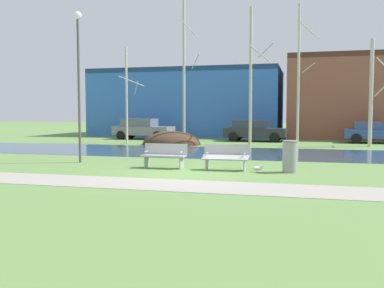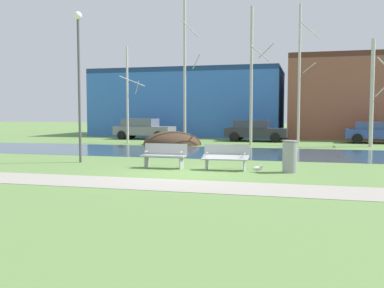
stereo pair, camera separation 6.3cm
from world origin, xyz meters
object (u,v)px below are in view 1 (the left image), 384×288
(seagull, at_px, (258,168))
(parked_van_nearest_grey, at_px, (142,128))
(bench_left, at_px, (164,155))
(parked_hatch_third_blue, at_px, (377,132))
(trash_bin, at_px, (290,156))
(bench_right, at_px, (226,157))
(streetlamp, at_px, (78,64))
(parked_sedan_second_dark, at_px, (254,130))

(seagull, xyz_separation_m, parked_van_nearest_grey, (-10.35, 16.11, 0.68))
(bench_left, relative_size, parked_hatch_third_blue, 0.37)
(trash_bin, xyz_separation_m, parked_van_nearest_grey, (-11.39, 15.90, 0.26))
(bench_right, height_order, streetlamp, streetlamp)
(bench_left, bearing_deg, parked_hatch_third_blue, 58.92)
(trash_bin, distance_m, parked_hatch_third_blue, 16.50)
(parked_van_nearest_grey, bearing_deg, seagull, -57.30)
(bench_left, height_order, parked_sedan_second_dark, parked_sedan_second_dark)
(bench_left, height_order, seagull, bench_left)
(parked_van_nearest_grey, bearing_deg, parked_hatch_third_blue, -0.66)
(parked_sedan_second_dark, bearing_deg, parked_hatch_third_blue, 0.81)
(bench_left, xyz_separation_m, trash_bin, (4.41, -0.04, 0.08))
(streetlamp, xyz_separation_m, parked_van_nearest_grey, (-3.18, 15.04, -3.09))
(seagull, height_order, parked_van_nearest_grey, parked_van_nearest_grey)
(streetlamp, relative_size, parked_hatch_third_blue, 1.36)
(trash_bin, relative_size, parked_sedan_second_dark, 0.25)
(bench_left, xyz_separation_m, seagull, (3.36, -0.25, -0.34))
(parked_sedan_second_dark, bearing_deg, parked_van_nearest_grey, 177.95)
(bench_left, bearing_deg, streetlamp, 167.88)
(parked_sedan_second_dark, relative_size, parked_hatch_third_blue, 0.99)
(bench_right, bearing_deg, seagull, -12.80)
(parked_sedan_second_dark, bearing_deg, streetlamp, -109.61)
(bench_right, distance_m, parked_van_nearest_grey, 18.35)
(parked_hatch_third_blue, bearing_deg, parked_sedan_second_dark, -179.19)
(bench_right, relative_size, streetlamp, 0.27)
(parked_van_nearest_grey, xyz_separation_m, parked_hatch_third_blue, (16.43, -0.19, -0.07))
(bench_right, xyz_separation_m, parked_hatch_third_blue, (7.20, 15.67, 0.27))
(seagull, height_order, parked_sedan_second_dark, parked_sedan_second_dark)
(trash_bin, height_order, parked_hatch_third_blue, parked_hatch_third_blue)
(bench_right, height_order, trash_bin, trash_bin)
(bench_right, bearing_deg, parked_hatch_third_blue, 65.32)
(parked_van_nearest_grey, relative_size, parked_sedan_second_dark, 1.04)
(bench_left, xyz_separation_m, parked_hatch_third_blue, (9.45, 15.67, 0.27))
(trash_bin, bearing_deg, bench_left, 179.51)
(bench_right, height_order, parked_sedan_second_dark, parked_sedan_second_dark)
(bench_right, relative_size, seagull, 4.13)
(bench_left, distance_m, trash_bin, 4.41)
(streetlamp, xyz_separation_m, parked_sedan_second_dark, (5.25, 14.74, -3.13))
(streetlamp, distance_m, parked_van_nearest_grey, 15.68)
(streetlamp, height_order, parked_hatch_third_blue, streetlamp)
(bench_right, height_order, parked_van_nearest_grey, parked_van_nearest_grey)
(bench_left, xyz_separation_m, parked_sedan_second_dark, (1.45, 15.56, 0.30))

